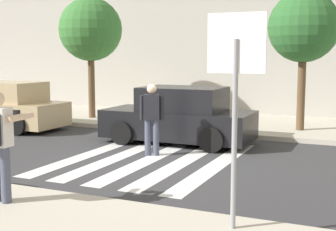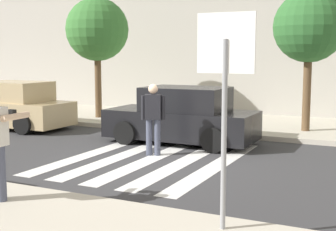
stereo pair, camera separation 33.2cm
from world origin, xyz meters
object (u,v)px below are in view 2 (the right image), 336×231
(parked_car_black, at_px, (182,117))
(street_tree_center, at_px, (309,28))
(street_tree_west, at_px, (97,30))
(pedestrian_crossing, at_px, (153,115))
(stop_sign, at_px, (225,73))
(parked_car_tan, at_px, (12,106))

(parked_car_black, relative_size, street_tree_center, 0.99)
(street_tree_west, bearing_deg, street_tree_center, 0.92)
(street_tree_west, bearing_deg, pedestrian_crossing, -44.04)
(stop_sign, relative_size, parked_car_tan, 0.68)
(stop_sign, bearing_deg, pedestrian_crossing, 127.58)
(pedestrian_crossing, distance_m, street_tree_center, 5.81)
(stop_sign, xyz_separation_m, pedestrian_crossing, (-3.23, 4.19, -1.21))
(pedestrian_crossing, bearing_deg, street_tree_west, 135.96)
(street_tree_west, xyz_separation_m, street_tree_center, (7.41, 0.12, -0.09))
(parked_car_black, bearing_deg, stop_sign, -61.40)
(parked_car_tan, relative_size, parked_car_black, 1.00)
(pedestrian_crossing, relative_size, parked_car_tan, 0.42)
(pedestrian_crossing, xyz_separation_m, street_tree_west, (-4.59, 4.44, 2.33))
(pedestrian_crossing, distance_m, parked_car_tan, 6.44)
(stop_sign, xyz_separation_m, parked_car_tan, (-9.41, 5.96, -1.46))
(parked_car_tan, bearing_deg, street_tree_center, 17.20)
(parked_car_tan, bearing_deg, parked_car_black, 0.00)
(stop_sign, height_order, parked_car_black, stop_sign)
(parked_car_black, bearing_deg, pedestrian_crossing, -89.24)
(parked_car_black, relative_size, street_tree_west, 0.95)
(stop_sign, distance_m, pedestrian_crossing, 5.43)
(street_tree_center, bearing_deg, pedestrian_crossing, -121.73)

